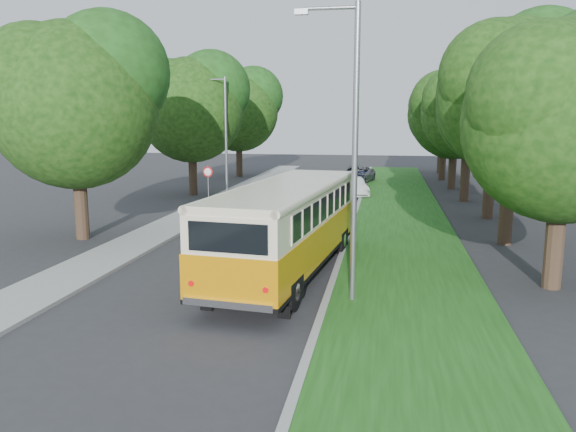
% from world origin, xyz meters
% --- Properties ---
extents(ground, '(120.00, 120.00, 0.00)m').
position_xyz_m(ground, '(0.00, 0.00, 0.00)').
color(ground, '#2D2D30').
rests_on(ground, ground).
extents(curb, '(0.20, 70.00, 0.15)m').
position_xyz_m(curb, '(3.60, 5.00, 0.07)').
color(curb, gray).
rests_on(curb, ground).
extents(grass_verge, '(4.50, 70.00, 0.13)m').
position_xyz_m(grass_verge, '(5.95, 5.00, 0.07)').
color(grass_verge, '#1C4B14').
rests_on(grass_verge, ground).
extents(sidewalk, '(2.20, 70.00, 0.12)m').
position_xyz_m(sidewalk, '(-4.80, 5.00, 0.06)').
color(sidewalk, gray).
rests_on(sidewalk, ground).
extents(treeline, '(24.27, 41.91, 9.46)m').
position_xyz_m(treeline, '(3.15, 17.99, 5.93)').
color(treeline, '#332319').
rests_on(treeline, ground).
extents(lamppost_near, '(1.71, 0.16, 8.00)m').
position_xyz_m(lamppost_near, '(4.21, -2.50, 4.37)').
color(lamppost_near, gray).
rests_on(lamppost_near, ground).
extents(lamppost_far, '(1.71, 0.16, 7.50)m').
position_xyz_m(lamppost_far, '(-4.70, 16.00, 4.12)').
color(lamppost_far, gray).
rests_on(lamppost_far, ground).
extents(warning_sign, '(0.56, 0.10, 2.50)m').
position_xyz_m(warning_sign, '(-4.50, 11.98, 1.71)').
color(warning_sign, gray).
rests_on(warning_sign, ground).
extents(vintage_bus, '(3.78, 10.48, 3.04)m').
position_xyz_m(vintage_bus, '(2.03, 0.09, 1.52)').
color(vintage_bus, orange).
rests_on(vintage_bus, ground).
extents(car_silver, '(2.44, 3.97, 1.26)m').
position_xyz_m(car_silver, '(2.39, 7.74, 0.63)').
color(car_silver, silver).
rests_on(car_silver, ground).
extents(car_white, '(2.43, 3.99, 1.24)m').
position_xyz_m(car_white, '(3.00, 19.04, 0.62)').
color(car_white, silver).
rests_on(car_white, ground).
extents(car_blue, '(3.22, 4.82, 1.30)m').
position_xyz_m(car_blue, '(2.23, 21.53, 0.65)').
color(car_blue, '#131954').
rests_on(car_blue, ground).
extents(car_grey, '(3.19, 5.32, 1.38)m').
position_xyz_m(car_grey, '(2.79, 26.14, 0.69)').
color(car_grey, '#52565A').
rests_on(car_grey, ground).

